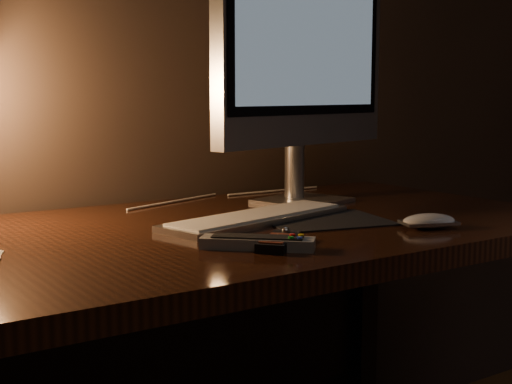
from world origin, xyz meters
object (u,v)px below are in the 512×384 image
keyboard (258,217)px  tv_remote (258,242)px  mouse (429,223)px  desk (170,288)px  monitor (306,44)px  media_remote (279,241)px

keyboard → tv_remote: bearing=-137.4°
mouse → tv_remote: (-0.37, 0.03, 0.00)m
desk → tv_remote: bearing=-86.0°
mouse → monitor: bearing=111.1°
tv_remote → media_remote: bearing=35.7°
monitor → mouse: size_ratio=5.94×
monitor → keyboard: bearing=-163.4°
desk → tv_remote: 0.32m
mouse → media_remote: 0.33m
keyboard → tv_remote: tv_remote is taller
keyboard → tv_remote: size_ratio=2.59×
monitor → mouse: (-0.00, -0.39, -0.36)m
keyboard → mouse: bearing=-60.5°
desk → mouse: 0.52m
keyboard → mouse: size_ratio=4.23×
mouse → media_remote: media_remote is taller
monitor → media_remote: (-0.33, -0.36, -0.36)m
desk → monitor: size_ratio=2.58×
desk → monitor: (0.39, 0.08, 0.50)m
monitor → keyboard: size_ratio=1.40×
keyboard → media_remote: 0.24m
mouse → tv_remote: bearing=-163.2°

